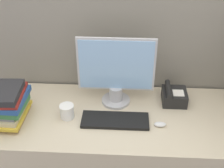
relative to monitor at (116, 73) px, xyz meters
The scene contains 8 objects.
cubicle_panel_rear 0.28m from the monitor, 99.70° to the left, with size 2.07×0.04×1.65m.
desk 0.63m from the monitor, 104.53° to the right, with size 1.67×0.69×0.76m.
monitor is the anchor object (origin of this frame).
keyboard 0.30m from the monitor, 88.56° to the right, with size 0.42×0.16×0.02m.
mouse 0.43m from the monitor, 39.96° to the right, with size 0.07×0.04×0.03m.
coffee_cup 0.40m from the monitor, 148.32° to the right, with size 0.09×0.09×0.09m.
book_stack 0.70m from the monitor, 161.19° to the right, with size 0.24×0.31×0.24m.
desk_telephone 0.43m from the monitor, ahead, with size 0.16×0.18×0.12m.
Camera 1 is at (0.11, -1.22, 2.05)m, focal length 50.00 mm.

